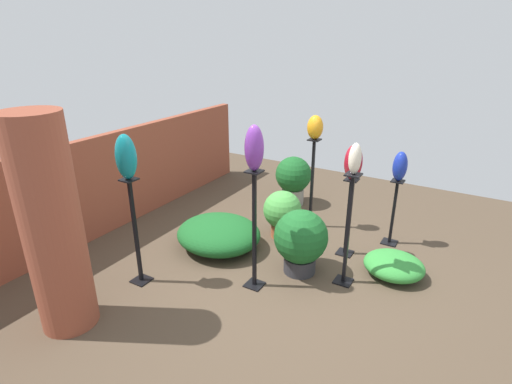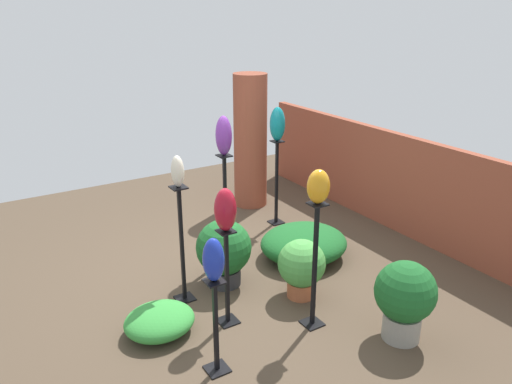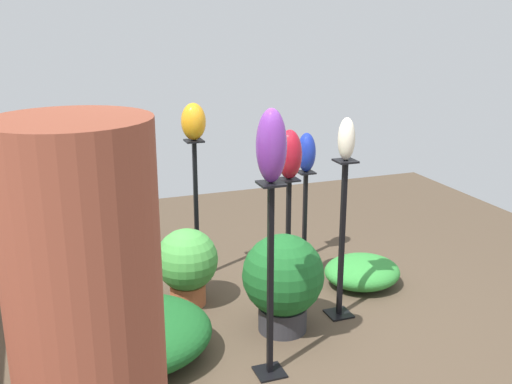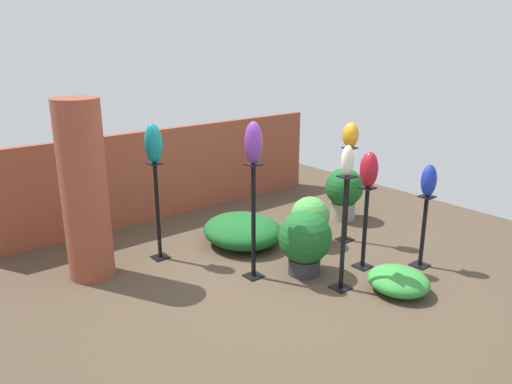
# 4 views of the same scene
# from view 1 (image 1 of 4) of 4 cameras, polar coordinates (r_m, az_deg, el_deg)

# --- Properties ---
(ground_plane) EXTENTS (8.00, 8.00, 0.00)m
(ground_plane) POSITION_cam_1_polar(r_m,az_deg,el_deg) (4.88, 3.31, -11.71)
(ground_plane) COLOR #4C3D2D
(brick_wall_back) EXTENTS (5.60, 0.12, 1.40)m
(brick_wall_back) POSITION_cam_1_polar(r_m,az_deg,el_deg) (6.14, -19.32, 1.62)
(brick_wall_back) COLOR brown
(brick_wall_back) RESTS_ON ground
(brick_pillar) EXTENTS (0.53, 0.53, 2.11)m
(brick_pillar) POSITION_cam_1_polar(r_m,az_deg,el_deg) (4.07, -27.10, -4.51)
(brick_pillar) COLOR brown
(brick_pillar) RESTS_ON ground
(pedestal_teal) EXTENTS (0.20, 0.20, 1.27)m
(pedestal_teal) POSITION_cam_1_polar(r_m,az_deg,el_deg) (4.67, -16.76, -6.12)
(pedestal_teal) COLOR black
(pedestal_teal) RESTS_ON ground
(pedestal_cobalt) EXTENTS (0.20, 0.20, 0.91)m
(pedestal_cobalt) POSITION_cam_1_polar(r_m,az_deg,el_deg) (5.66, 18.98, -3.22)
(pedestal_cobalt) COLOR black
(pedestal_cobalt) RESTS_ON ground
(pedestal_violet) EXTENTS (0.20, 0.20, 1.39)m
(pedestal_violet) POSITION_cam_1_polar(r_m,az_deg,el_deg) (4.37, -0.23, -6.25)
(pedestal_violet) COLOR black
(pedestal_violet) RESTS_ON ground
(pedestal_amber) EXTENTS (0.20, 0.20, 1.33)m
(pedestal_amber) POSITION_cam_1_polar(r_m,az_deg,el_deg) (5.80, 7.97, 0.58)
(pedestal_amber) COLOR black
(pedestal_amber) RESTS_ON ground
(pedestal_ruby) EXTENTS (0.20, 0.20, 1.04)m
(pedestal_ruby) POSITION_cam_1_polar(r_m,az_deg,el_deg) (5.21, 12.97, -4.06)
(pedestal_ruby) COLOR black
(pedestal_ruby) RESTS_ON ground
(pedestal_ivory) EXTENTS (0.20, 0.20, 1.33)m
(pedestal_ivory) POSITION_cam_1_polar(r_m,az_deg,el_deg) (4.56, 12.95, -6.01)
(pedestal_ivory) COLOR black
(pedestal_ivory) RESTS_ON ground
(art_vase_teal) EXTENTS (0.22, 0.22, 0.48)m
(art_vase_teal) POSITION_cam_1_polar(r_m,az_deg,el_deg) (4.33, -18.08, 4.79)
(art_vase_teal) COLOR #0F727A
(art_vase_teal) RESTS_ON pedestal_teal
(art_vase_cobalt) EXTENTS (0.19, 0.18, 0.39)m
(art_vase_cobalt) POSITION_cam_1_polar(r_m,az_deg,el_deg) (5.42, 19.88, 3.48)
(art_vase_cobalt) COLOR #192D9E
(art_vase_cobalt) RESTS_ON pedestal_cobalt
(art_vase_violet) EXTENTS (0.20, 0.19, 0.47)m
(art_vase_violet) POSITION_cam_1_polar(r_m,az_deg,el_deg) (4.00, -0.25, 6.30)
(art_vase_violet) COLOR #6B2D8C
(art_vase_violet) RESTS_ON pedestal_violet
(art_vase_amber) EXTENTS (0.21, 0.22, 0.33)m
(art_vase_amber) POSITION_cam_1_polar(r_m,az_deg,el_deg) (5.54, 8.45, 9.14)
(art_vase_amber) COLOR orange
(art_vase_amber) RESTS_ON pedestal_amber
(art_vase_ruby) EXTENTS (0.21, 0.22, 0.43)m
(art_vase_ruby) POSITION_cam_1_polar(r_m,az_deg,el_deg) (4.92, 13.73, 4.15)
(art_vase_ruby) COLOR maroon
(art_vase_ruby) RESTS_ON pedestal_ruby
(art_vase_ivory) EXTENTS (0.14, 0.13, 0.33)m
(art_vase_ivory) POSITION_cam_1_polar(r_m,az_deg,el_deg) (4.22, 13.96, 4.65)
(art_vase_ivory) COLOR beige
(art_vase_ivory) RESTS_ON pedestal_ivory
(potted_plant_mid_left) EXTENTS (0.64, 0.64, 0.79)m
(potted_plant_mid_left) POSITION_cam_1_polar(r_m,az_deg,el_deg) (4.75, 6.40, -6.74)
(potted_plant_mid_left) COLOR #2D2D33
(potted_plant_mid_left) RESTS_ON ground
(potted_plant_mid_right) EXTENTS (0.59, 0.59, 0.82)m
(potted_plant_mid_right) POSITION_cam_1_polar(r_m,az_deg,el_deg) (6.62, 5.34, 2.05)
(potted_plant_mid_right) COLOR gray
(potted_plant_mid_right) RESTS_ON ground
(potted_plant_walkway_edge) EXTENTS (0.53, 0.53, 0.68)m
(potted_plant_walkway_edge) POSITION_cam_1_polar(r_m,az_deg,el_deg) (5.56, 3.78, -2.84)
(potted_plant_walkway_edge) COLOR #B25B38
(potted_plant_walkway_edge) RESTS_ON ground
(foliage_bed_east) EXTENTS (1.04, 1.14, 0.40)m
(foliage_bed_east) POSITION_cam_1_polar(r_m,az_deg,el_deg) (5.37, -5.35, -5.97)
(foliage_bed_east) COLOR #195923
(foliage_bed_east) RESTS_ON ground
(foliage_bed_west) EXTENTS (0.64, 0.70, 0.27)m
(foliage_bed_west) POSITION_cam_1_polar(r_m,az_deg,el_deg) (5.07, 19.09, -9.88)
(foliage_bed_west) COLOR #338C38
(foliage_bed_west) RESTS_ON ground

